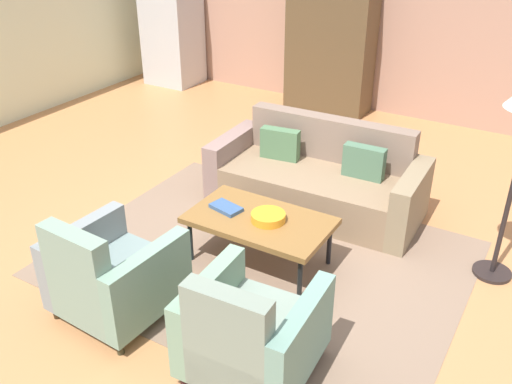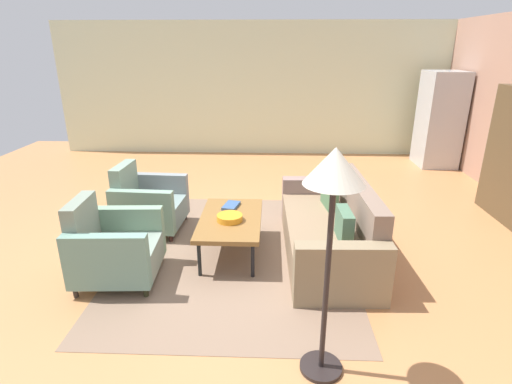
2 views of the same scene
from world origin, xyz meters
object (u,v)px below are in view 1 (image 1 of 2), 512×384
couch (318,179)px  fruit_bowl (268,217)px  cabinet (330,48)px  book_stack (226,208)px  armchair_right (249,336)px  coffee_table (260,222)px  armchair_left (110,278)px  refrigerator (172,26)px

couch → fruit_bowl: 1.20m
cabinet → couch: bearing=-67.5°
book_stack → armchair_right: bearing=-51.0°
couch → cabinet: size_ratio=1.18×
book_stack → cabinet: (-0.80, 3.91, 0.44)m
armchair_right → coffee_table: bearing=114.3°
coffee_table → couch: bearing=90.1°
couch → armchair_left: bearing=73.9°
armchair_right → cabinet: (-1.72, 5.05, 0.56)m
armchair_left → armchair_right: same height
armchair_left → refrigerator: 5.95m
armchair_left → book_stack: size_ratio=2.90×
armchair_left → fruit_bowl: armchair_left is taller
couch → armchair_left: size_ratio=2.42×
armchair_left → cabinet: 5.11m
coffee_table → refrigerator: size_ratio=0.65×
armchair_left → cabinet: bearing=98.9°
book_stack → refrigerator: (-3.54, 3.81, 0.46)m
book_stack → cabinet: cabinet is taller
couch → armchair_left: 2.43m
armchair_left → armchair_right: bearing=3.1°
fruit_bowl → armchair_left: bearing=-120.5°
couch → book_stack: size_ratio=7.02×
book_stack → couch: bearing=75.2°
coffee_table → armchair_left: 1.31m
fruit_bowl → cabinet: cabinet is taller
refrigerator → couch: bearing=-33.9°
couch → armchair_right: armchair_right is taller
fruit_bowl → refrigerator: size_ratio=0.16×
cabinet → refrigerator: size_ratio=0.97×
armchair_left → couch: bearing=78.8°
armchair_left → fruit_bowl: 1.36m
coffee_table → fruit_bowl: bearing=-0.0°
book_stack → cabinet: size_ratio=0.17×
armchair_right → fruit_bowl: 1.28m
coffee_table → armchair_right: armchair_right is taller
fruit_bowl → refrigerator: refrigerator is taller
armchair_left → fruit_bowl: size_ratio=3.03×
armchair_left → fruit_bowl: (0.69, 1.17, 0.14)m
coffee_table → book_stack: size_ratio=3.96×
cabinet → armchair_left: bearing=-84.2°
coffee_table → book_stack: book_stack is taller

